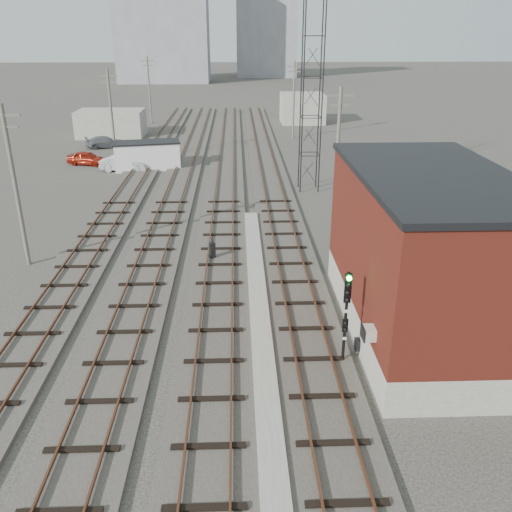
{
  "coord_description": "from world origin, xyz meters",
  "views": [
    {
      "loc": [
        -0.47,
        -8.99,
        12.55
      ],
      "look_at": [
        0.42,
        15.51,
        2.2
      ],
      "focal_mm": 38.0,
      "sensor_mm": 36.0,
      "label": 1
    }
  ],
  "objects_px": {
    "car_silver": "(124,163)",
    "car_grey": "(105,142)",
    "switch_stand": "(212,250)",
    "site_trailer": "(147,155)",
    "signal_mast": "(346,312)",
    "car_red": "(87,158)"
  },
  "relations": [
    {
      "from": "signal_mast",
      "to": "site_trailer",
      "type": "xyz_separation_m",
      "value": [
        -12.72,
        33.37,
        -1.07
      ]
    },
    {
      "from": "car_silver",
      "to": "signal_mast",
      "type": "bearing_deg",
      "value": -151.49
    },
    {
      "from": "car_red",
      "to": "site_trailer",
      "type": "bearing_deg",
      "value": -91.21
    },
    {
      "from": "switch_stand",
      "to": "site_trailer",
      "type": "xyz_separation_m",
      "value": [
        -7.07,
        22.58,
        0.7
      ]
    },
    {
      "from": "car_silver",
      "to": "car_grey",
      "type": "relative_size",
      "value": 1.01
    },
    {
      "from": "switch_stand",
      "to": "car_silver",
      "type": "bearing_deg",
      "value": 92.45
    },
    {
      "from": "signal_mast",
      "to": "site_trailer",
      "type": "distance_m",
      "value": 35.73
    },
    {
      "from": "switch_stand",
      "to": "signal_mast",
      "type": "bearing_deg",
      "value": -82.63
    },
    {
      "from": "car_red",
      "to": "car_silver",
      "type": "xyz_separation_m",
      "value": [
        4.14,
        -2.6,
        0.07
      ]
    },
    {
      "from": "signal_mast",
      "to": "switch_stand",
      "type": "relative_size",
      "value": 3.05
    },
    {
      "from": "switch_stand",
      "to": "site_trailer",
      "type": "relative_size",
      "value": 0.2
    },
    {
      "from": "switch_stand",
      "to": "car_silver",
      "type": "relative_size",
      "value": 0.3
    },
    {
      "from": "car_red",
      "to": "car_silver",
      "type": "bearing_deg",
      "value": -106.26
    },
    {
      "from": "car_silver",
      "to": "car_grey",
      "type": "distance_m",
      "value": 11.77
    },
    {
      "from": "signal_mast",
      "to": "switch_stand",
      "type": "xyz_separation_m",
      "value": [
        -5.65,
        10.79,
        -1.77
      ]
    },
    {
      "from": "switch_stand",
      "to": "car_silver",
      "type": "height_order",
      "value": "car_silver"
    },
    {
      "from": "signal_mast",
      "to": "switch_stand",
      "type": "bearing_deg",
      "value": 117.65
    },
    {
      "from": "signal_mast",
      "to": "car_red",
      "type": "xyz_separation_m",
      "value": [
        -18.96,
        35.28,
        -1.73
      ]
    },
    {
      "from": "site_trailer",
      "to": "switch_stand",
      "type": "bearing_deg",
      "value": -83.75
    },
    {
      "from": "switch_stand",
      "to": "car_red",
      "type": "height_order",
      "value": "switch_stand"
    },
    {
      "from": "signal_mast",
      "to": "car_red",
      "type": "height_order",
      "value": "signal_mast"
    },
    {
      "from": "switch_stand",
      "to": "car_grey",
      "type": "distance_m",
      "value": 35.5
    }
  ]
}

